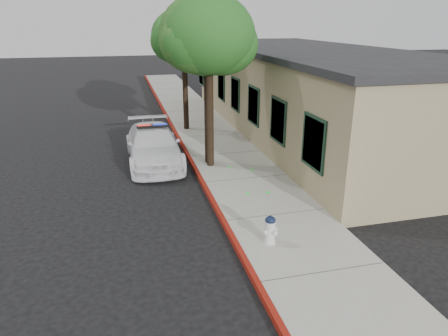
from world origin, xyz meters
TOP-DOWN VIEW (x-y plane):
  - ground at (0.00, 0.00)m, footprint 120.00×120.00m
  - sidewalk at (1.60, 3.00)m, footprint 3.20×60.00m
  - red_curb at (0.06, 3.00)m, footprint 0.14×60.00m
  - clapboard_building at (6.69, 9.00)m, footprint 7.30×20.89m
  - police_car at (-1.39, 6.00)m, footprint 2.10×5.11m
  - fire_hydrant at (0.90, -1.47)m, footprint 0.43×0.38m
  - street_tree_near at (0.71, 5.08)m, footprint 3.61×3.47m
  - street_tree_mid at (0.72, 4.75)m, footprint 3.57×3.28m
  - street_tree_far at (0.73, 10.56)m, footprint 3.40×3.15m

SIDE VIEW (x-z plane):
  - ground at x=0.00m, z-range 0.00..0.00m
  - sidewalk at x=1.60m, z-range 0.00..0.15m
  - red_curb at x=0.06m, z-range 0.00..0.16m
  - fire_hydrant at x=0.90m, z-range 0.15..0.91m
  - police_car at x=-1.39m, z-range -0.06..1.54m
  - clapboard_building at x=6.69m, z-range 0.01..4.25m
  - street_tree_far at x=0.73m, z-range 1.65..7.62m
  - street_tree_mid at x=0.72m, z-range 1.74..8.01m
  - street_tree_near at x=0.71m, z-range 1.71..8.08m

